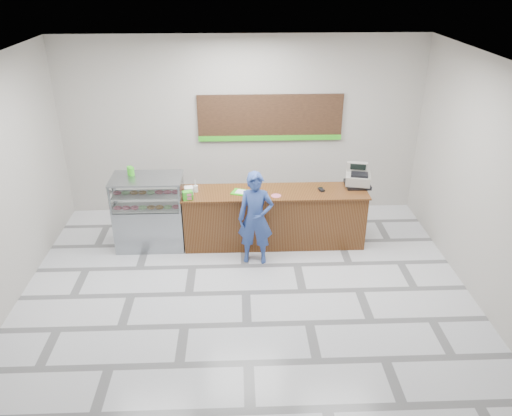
{
  "coord_description": "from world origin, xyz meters",
  "views": [
    {
      "loc": [
        -0.1,
        -6.4,
        4.66
      ],
      "look_at": [
        0.19,
        0.9,
        1.03
      ],
      "focal_mm": 35.0,
      "sensor_mm": 36.0,
      "label": 1
    }
  ],
  "objects_px": {
    "display_case": "(150,212)",
    "serving_tray": "(242,192)",
    "cash_register": "(358,178)",
    "sales_counter": "(274,217)",
    "customer": "(256,218)"
  },
  "relations": [
    {
      "from": "display_case",
      "to": "cash_register",
      "type": "height_order",
      "value": "cash_register"
    },
    {
      "from": "cash_register",
      "to": "sales_counter",
      "type": "bearing_deg",
      "value": -159.95
    },
    {
      "from": "cash_register",
      "to": "serving_tray",
      "type": "relative_size",
      "value": 1.29
    },
    {
      "from": "sales_counter",
      "to": "cash_register",
      "type": "bearing_deg",
      "value": 7.13
    },
    {
      "from": "cash_register",
      "to": "customer",
      "type": "relative_size",
      "value": 0.32
    },
    {
      "from": "serving_tray",
      "to": "customer",
      "type": "bearing_deg",
      "value": -49.72
    },
    {
      "from": "sales_counter",
      "to": "serving_tray",
      "type": "distance_m",
      "value": 0.78
    },
    {
      "from": "display_case",
      "to": "serving_tray",
      "type": "height_order",
      "value": "display_case"
    },
    {
      "from": "cash_register",
      "to": "serving_tray",
      "type": "distance_m",
      "value": 2.09
    },
    {
      "from": "display_case",
      "to": "sales_counter",
      "type": "bearing_deg",
      "value": 0.01
    },
    {
      "from": "cash_register",
      "to": "customer",
      "type": "bearing_deg",
      "value": -144.06
    },
    {
      "from": "cash_register",
      "to": "display_case",
      "type": "bearing_deg",
      "value": -164.19
    },
    {
      "from": "display_case",
      "to": "cash_register",
      "type": "bearing_deg",
      "value": 2.9
    },
    {
      "from": "sales_counter",
      "to": "cash_register",
      "type": "distance_m",
      "value": 1.65
    },
    {
      "from": "sales_counter",
      "to": "serving_tray",
      "type": "relative_size",
      "value": 7.94
    }
  ]
}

